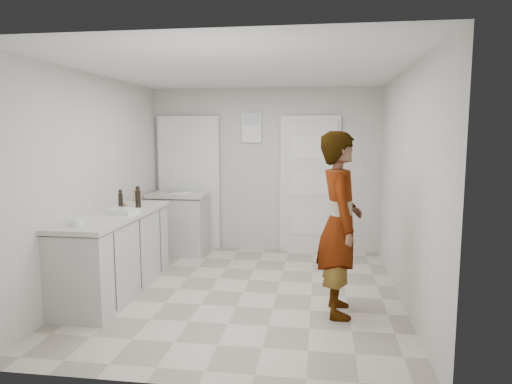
# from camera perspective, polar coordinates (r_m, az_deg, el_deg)

# --- Properties ---
(ground) EXTENTS (4.00, 4.00, 0.00)m
(ground) POSITION_cam_1_polar(r_m,az_deg,el_deg) (5.38, -1.58, -12.39)
(ground) COLOR gray
(ground) RESTS_ON ground
(room_shell) EXTENTS (4.00, 4.00, 4.00)m
(room_shell) POSITION_cam_1_polar(r_m,az_deg,el_deg) (7.07, -0.36, 0.92)
(room_shell) COLOR beige
(room_shell) RESTS_ON ground
(main_counter) EXTENTS (0.64, 1.96, 0.93)m
(main_counter) POSITION_cam_1_polar(r_m,az_deg,el_deg) (5.50, -17.18, -7.64)
(main_counter) COLOR #B5B5B1
(main_counter) RESTS_ON ground
(side_counter) EXTENTS (0.84, 0.61, 0.93)m
(side_counter) POSITION_cam_1_polar(r_m,az_deg,el_deg) (7.01, -9.60, -4.17)
(side_counter) COLOR #B5B5B1
(side_counter) RESTS_ON ground
(person) EXTENTS (0.50, 0.71, 1.84)m
(person) POSITION_cam_1_polar(r_m,az_deg,el_deg) (4.62, 10.41, -3.97)
(person) COLOR silver
(person) RESTS_ON ground
(cake_mix_box) EXTENTS (0.10, 0.05, 0.16)m
(cake_mix_box) POSITION_cam_1_polar(r_m,az_deg,el_deg) (6.23, -14.65, -0.37)
(cake_mix_box) COLOR #A88154
(cake_mix_box) RESTS_ON main_counter
(spice_jar) EXTENTS (0.05, 0.05, 0.07)m
(spice_jar) POSITION_cam_1_polar(r_m,az_deg,el_deg) (5.62, -15.97, -1.70)
(spice_jar) COLOR tan
(spice_jar) RESTS_ON main_counter
(oil_cruet_a) EXTENTS (0.07, 0.07, 0.27)m
(oil_cruet_a) POSITION_cam_1_polar(r_m,az_deg,el_deg) (5.68, -14.54, -0.64)
(oil_cruet_a) COLOR black
(oil_cruet_a) RESTS_ON main_counter
(oil_cruet_b) EXTENTS (0.05, 0.05, 0.24)m
(oil_cruet_b) POSITION_cam_1_polar(r_m,az_deg,el_deg) (5.57, -16.57, -0.97)
(oil_cruet_b) COLOR black
(oil_cruet_b) RESTS_ON main_counter
(baking_dish) EXTENTS (0.36, 0.29, 0.06)m
(baking_dish) POSITION_cam_1_polar(r_m,az_deg,el_deg) (5.33, -16.29, -2.32)
(baking_dish) COLOR silver
(baking_dish) RESTS_ON main_counter
(egg_bowl) EXTENTS (0.14, 0.14, 0.05)m
(egg_bowl) POSITION_cam_1_polar(r_m,az_deg,el_deg) (4.80, -21.39, -3.56)
(egg_bowl) COLOR silver
(egg_bowl) RESTS_ON main_counter
(papers) EXTENTS (0.30, 0.35, 0.01)m
(papers) POSITION_cam_1_polar(r_m,az_deg,el_deg) (6.96, -9.15, -0.06)
(papers) COLOR white
(papers) RESTS_ON side_counter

